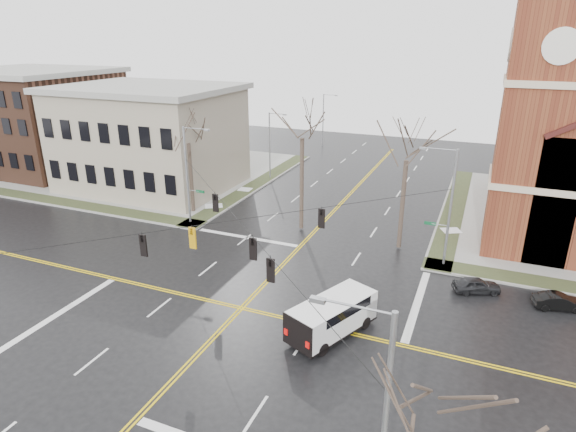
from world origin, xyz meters
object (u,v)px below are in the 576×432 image
at_px(signal_pole_se, 380,422).
at_px(parked_car_a, 477,285).
at_px(streetlight_north_a, 271,143).
at_px(parked_car_b, 559,302).
at_px(signal_pole_ne, 448,205).
at_px(cargo_van, 335,313).
at_px(tree_nw_near, 302,132).
at_px(signal_pole_nw, 188,173).
at_px(streetlight_north_b, 324,118).
at_px(tree_nw_far, 188,139).
at_px(tree_ne, 407,154).

height_order(signal_pole_se, parked_car_a, signal_pole_se).
distance_m(streetlight_north_a, parked_car_b, 36.09).
bearing_deg(signal_pole_ne, streetlight_north_a, 143.10).
bearing_deg(cargo_van, signal_pole_ne, 91.10).
bearing_deg(tree_nw_near, signal_pole_nw, -165.32).
distance_m(signal_pole_se, parked_car_a, 20.27).
distance_m(cargo_van, parked_car_a, 11.32).
height_order(streetlight_north_b, cargo_van, streetlight_north_b).
height_order(parked_car_a, parked_car_b, parked_car_a).
bearing_deg(cargo_van, streetlight_north_b, 133.32).
height_order(signal_pole_ne, tree_nw_far, tree_nw_far).
distance_m(streetlight_north_b, tree_ne, 39.38).
distance_m(signal_pole_ne, tree_nw_far, 24.52).
distance_m(signal_pole_ne, tree_nw_near, 13.50).
xyz_separation_m(signal_pole_nw, parked_car_b, (30.37, -3.62, -4.42)).
xyz_separation_m(signal_pole_ne, streetlight_north_b, (-21.97, 36.50, -0.48)).
bearing_deg(streetlight_north_b, signal_pole_nw, -91.05).
bearing_deg(streetlight_north_a, signal_pole_se, -60.91).
bearing_deg(tree_nw_far, streetlight_north_a, 80.67).
xyz_separation_m(parked_car_b, tree_ne, (-11.33, 5.47, 7.49)).
bearing_deg(signal_pole_se, signal_pole_nw, 134.55).
height_order(signal_pole_ne, cargo_van, signal_pole_ne).
bearing_deg(cargo_van, parked_car_a, 71.45).
height_order(parked_car_a, tree_ne, tree_ne).
relative_size(signal_pole_nw, tree_nw_far, 0.88).
xyz_separation_m(signal_pole_nw, streetlight_north_b, (0.67, 36.50, -0.48)).
xyz_separation_m(signal_pole_ne, cargo_van, (-4.92, -11.74, -3.63)).
bearing_deg(parked_car_b, tree_ne, 49.54).
bearing_deg(parked_car_b, tree_nw_near, 58.22).
relative_size(cargo_van, parked_car_b, 1.95).
distance_m(cargo_van, parked_car_b, 15.06).
bearing_deg(parked_car_a, signal_pole_ne, 16.45).
xyz_separation_m(signal_pole_nw, tree_ne, (19.04, 1.84, 3.06)).
bearing_deg(streetlight_north_b, signal_pole_ne, -58.95).
bearing_deg(signal_pole_nw, streetlight_north_a, 87.68).
bearing_deg(tree_ne, cargo_van, -95.55).
relative_size(signal_pole_nw, streetlight_north_b, 1.12).
height_order(tree_nw_near, tree_ne, tree_nw_near).
height_order(signal_pole_ne, streetlight_north_a, signal_pole_ne).
relative_size(tree_nw_far, tree_ne, 0.93).
distance_m(parked_car_b, tree_ne, 14.64).
distance_m(parked_car_a, tree_nw_near, 18.49).
height_order(signal_pole_nw, tree_nw_far, tree_nw_far).
xyz_separation_m(parked_car_b, tree_nw_far, (-31.97, 6.32, 6.91)).
distance_m(signal_pole_se, parked_car_b, 21.33).
bearing_deg(parked_car_a, tree_nw_far, 55.33).
distance_m(signal_pole_ne, signal_pole_se, 23.00).
xyz_separation_m(signal_pole_ne, tree_nw_near, (-12.62, 2.63, 4.02)).
bearing_deg(parked_car_b, streetlight_north_b, 21.80).
relative_size(streetlight_north_a, tree_nw_far, 0.78).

